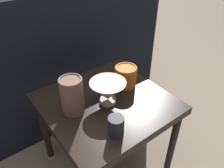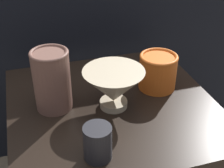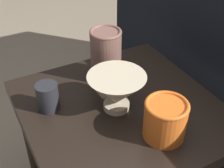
{
  "view_description": "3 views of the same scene",
  "coord_description": "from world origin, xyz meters",
  "px_view_note": "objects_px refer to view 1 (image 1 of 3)",
  "views": [
    {
      "loc": [
        -0.46,
        -0.66,
        1.13
      ],
      "look_at": [
        0.02,
        -0.02,
        0.57
      ],
      "focal_mm": 35.0,
      "sensor_mm": 36.0,
      "label": 1
    },
    {
      "loc": [
        -0.21,
        -0.69,
        0.98
      ],
      "look_at": [
        -0.0,
        -0.01,
        0.54
      ],
      "focal_mm": 50.0,
      "sensor_mm": 36.0,
      "label": 2
    },
    {
      "loc": [
        0.61,
        -0.35,
        1.07
      ],
      "look_at": [
        -0.0,
        -0.03,
        0.56
      ],
      "focal_mm": 50.0,
      "sensor_mm": 36.0,
      "label": 3
    }
  ],
  "objects_px": {
    "vase_textured_left": "(72,95)",
    "cup": "(116,126)",
    "bowl": "(107,92)",
    "vase_colorful_right": "(126,76)"
  },
  "relations": [
    {
      "from": "vase_textured_left",
      "to": "cup",
      "type": "distance_m",
      "value": 0.23
    },
    {
      "from": "vase_textured_left",
      "to": "cup",
      "type": "height_order",
      "value": "vase_textured_left"
    },
    {
      "from": "bowl",
      "to": "vase_textured_left",
      "type": "distance_m",
      "value": 0.16
    },
    {
      "from": "cup",
      "to": "vase_textured_left",
      "type": "bearing_deg",
      "value": 106.77
    },
    {
      "from": "vase_colorful_right",
      "to": "vase_textured_left",
      "type": "bearing_deg",
      "value": -177.81
    },
    {
      "from": "cup",
      "to": "vase_colorful_right",
      "type": "bearing_deg",
      "value": 43.51
    },
    {
      "from": "vase_textured_left",
      "to": "vase_colorful_right",
      "type": "xyz_separation_m",
      "value": [
        0.31,
        0.01,
        -0.03
      ]
    },
    {
      "from": "vase_textured_left",
      "to": "vase_colorful_right",
      "type": "distance_m",
      "value": 0.31
    },
    {
      "from": "bowl",
      "to": "vase_colorful_right",
      "type": "xyz_separation_m",
      "value": [
        0.16,
        0.06,
        -0.01
      ]
    },
    {
      "from": "bowl",
      "to": "cup",
      "type": "distance_m",
      "value": 0.2
    }
  ]
}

